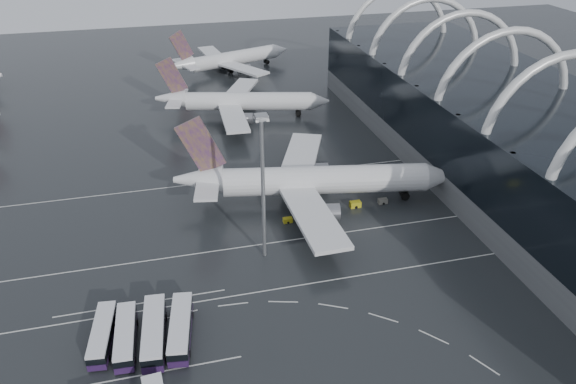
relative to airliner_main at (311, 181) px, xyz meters
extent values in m
plane|color=black|center=(-12.97, -25.53, -5.15)|extent=(420.00, 420.00, 0.00)
cube|color=#595C5E|center=(49.03, -5.53, -2.15)|extent=(42.00, 160.00, 6.00)
cube|color=black|center=(49.03, -5.53, 7.85)|extent=(42.00, 160.00, 14.00)
torus|color=silver|center=(45.03, -16.53, 12.85)|extent=(33.80, 1.80, 33.80)
torus|color=silver|center=(45.03, 2.47, 12.85)|extent=(33.80, 1.80, 33.80)
torus|color=silver|center=(45.03, 21.47, 12.85)|extent=(33.80, 1.80, 33.80)
torus|color=silver|center=(45.03, 40.47, 12.85)|extent=(33.80, 1.80, 33.80)
torus|color=silver|center=(45.03, 59.47, 12.85)|extent=(33.80, 1.80, 33.80)
cube|color=beige|center=(-12.97, -27.53, -5.15)|extent=(120.00, 0.25, 0.01)
cube|color=beige|center=(-12.97, -13.53, -5.15)|extent=(120.00, 0.25, 0.01)
cube|color=beige|center=(-12.97, 14.47, -5.15)|extent=(120.00, 0.25, 0.01)
cube|color=beige|center=(-36.97, -41.53, -5.15)|extent=(28.00, 0.25, 0.01)
cube|color=beige|center=(-36.97, -25.53, -5.15)|extent=(28.00, 0.25, 0.01)
cylinder|color=silver|center=(3.04, -0.58, 0.19)|extent=(44.08, 14.17, 6.07)
cone|color=silver|center=(27.60, -5.27, 0.19)|extent=(7.31, 7.14, 6.07)
cone|color=silver|center=(-23.57, 4.50, 1.24)|extent=(11.42, 7.93, 6.07)
cube|color=#3E196B|center=(-22.54, 4.31, 8.98)|extent=(10.02, 2.51, 12.87)
cube|color=silver|center=(-21.51, 4.11, 1.24)|extent=(8.16, 19.39, 0.52)
cube|color=silver|center=(-3.53, -12.65, -0.44)|extent=(7.87, 26.32, 0.84)
cube|color=silver|center=(1.38, 13.06, -0.44)|extent=(16.90, 26.97, 0.84)
cylinder|color=slate|center=(0.25, -9.64, -2.32)|extent=(6.32, 4.58, 3.56)
cylinder|color=slate|center=(3.78, 8.87, -2.32)|extent=(6.32, 4.58, 3.56)
cube|color=black|center=(-1.07, 0.20, -4.00)|extent=(13.60, 8.94, 2.30)
cylinder|color=silver|center=(-3.23, 54.13, -0.50)|extent=(36.96, 14.17, 5.29)
cone|color=silver|center=(17.25, 48.94, -0.50)|extent=(6.61, 6.48, 5.29)
cone|color=silver|center=(-25.48, 59.78, 0.41)|extent=(10.14, 7.37, 5.29)
cube|color=#3E196B|center=(-24.60, 59.55, 7.17)|extent=(8.65, 2.69, 11.22)
cube|color=silver|center=(-23.72, 59.33, 0.41)|extent=(8.02, 16.93, 0.46)
cube|color=silver|center=(-9.57, 43.98, -1.04)|extent=(7.27, 23.04, 0.73)
cube|color=silver|center=(-3.97, 66.09, -1.04)|extent=(15.81, 23.28, 0.73)
cylinder|color=slate|center=(-6.14, 46.40, -2.69)|extent=(5.63, 4.24, 3.10)
cylinder|color=slate|center=(-2.10, 62.32, -2.69)|extent=(5.63, 4.24, 3.10)
cube|color=black|center=(-6.77, 55.03, -4.15)|extent=(12.05, 8.35, 2.01)
cylinder|color=silver|center=(0.81, 101.75, -0.63)|extent=(34.19, 16.40, 5.14)
cone|color=silver|center=(19.55, 108.42, -0.63)|extent=(6.74, 6.63, 5.14)
cone|color=silver|center=(-19.60, 94.48, 0.26)|extent=(10.08, 7.82, 5.14)
cube|color=#3E196B|center=(-18.76, 94.78, 6.82)|extent=(8.22, 3.37, 10.90)
cube|color=silver|center=(-17.93, 95.08, 0.26)|extent=(9.11, 16.37, 0.44)
cube|color=silver|center=(1.19, 90.12, -1.16)|extent=(16.90, 22.13, 0.71)
cube|color=silver|center=(-6.25, 111.00, -1.16)|extent=(9.08, 22.79, 0.71)
cylinder|color=slate|center=(2.65, 93.94, -2.76)|extent=(5.60, 4.47, 3.01)
cylinder|color=slate|center=(-2.70, 108.97, -2.76)|extent=(5.60, 4.47, 3.01)
cube|color=black|center=(-2.53, 100.56, -4.18)|extent=(11.92, 8.91, 1.95)
cube|color=#2A123A|center=(-42.70, -33.45, -4.31)|extent=(4.13, 12.41, 1.03)
cube|color=black|center=(-42.70, -33.45, -3.18)|extent=(4.15, 12.17, 1.22)
cube|color=silver|center=(-42.70, -33.45, -2.37)|extent=(4.13, 12.41, 0.42)
cylinder|color=black|center=(-41.87, -37.47, -4.68)|extent=(0.44, 0.97, 0.94)
cylinder|color=black|center=(-44.46, -37.16, -4.68)|extent=(0.44, 0.97, 0.94)
cylinder|color=black|center=(-40.95, -29.73, -4.68)|extent=(0.44, 0.97, 0.94)
cylinder|color=black|center=(-43.54, -29.43, -4.68)|extent=(0.44, 0.97, 0.94)
cube|color=#2A123A|center=(-39.31, -34.74, -4.28)|extent=(3.43, 12.66, 1.06)
cube|color=black|center=(-39.31, -34.74, -3.13)|extent=(3.47, 12.41, 1.25)
cube|color=silver|center=(-39.31, -34.74, -2.28)|extent=(3.43, 12.66, 0.43)
cylinder|color=black|center=(-38.17, -38.81, -4.67)|extent=(0.39, 0.98, 0.96)
cylinder|color=black|center=(-40.85, -38.68, -4.67)|extent=(0.39, 0.98, 0.96)
cylinder|color=black|center=(-37.77, -30.80, -4.67)|extent=(0.39, 0.98, 0.96)
cylinder|color=black|center=(-40.45, -30.67, -4.67)|extent=(0.39, 0.98, 0.96)
cube|color=#2A123A|center=(-35.12, -35.10, -4.19)|extent=(4.27, 14.16, 1.18)
cube|color=black|center=(-35.12, -35.10, -2.90)|extent=(4.31, 13.89, 1.39)
cube|color=silver|center=(-35.12, -35.10, -1.96)|extent=(4.27, 14.16, 0.48)
cylinder|color=black|center=(-34.01, -39.68, -4.61)|extent=(0.46, 1.10, 1.07)
cylinder|color=black|center=(-36.99, -39.43, -4.61)|extent=(0.46, 1.10, 1.07)
cylinder|color=black|center=(-33.26, -30.78, -4.61)|extent=(0.46, 1.10, 1.07)
cylinder|color=black|center=(-36.24, -30.53, -4.61)|extent=(0.46, 1.10, 1.07)
cube|color=#2A123A|center=(-31.14, -35.19, -4.22)|extent=(4.98, 13.69, 1.13)
cube|color=black|center=(-31.14, -35.19, -2.99)|extent=(5.00, 13.43, 1.34)
cube|color=silver|center=(-31.14, -35.19, -2.09)|extent=(4.98, 13.69, 0.46)
cylinder|color=black|center=(-30.37, -39.65, -4.64)|extent=(0.51, 1.07, 1.03)
cylinder|color=black|center=(-33.21, -39.21, -4.64)|extent=(0.51, 1.07, 1.03)
cylinder|color=black|center=(-29.08, -31.18, -4.64)|extent=(0.51, 1.07, 1.03)
cylinder|color=black|center=(-31.91, -30.74, -4.64)|extent=(0.51, 1.07, 1.03)
cylinder|color=gray|center=(-14.06, -17.08, 8.51)|extent=(0.68, 0.68, 27.33)
cube|color=gray|center=(-14.06, -17.08, 22.47)|extent=(2.15, 2.15, 0.78)
cube|color=silver|center=(-14.06, -17.08, 22.18)|extent=(1.95, 1.95, 0.39)
cube|color=#ADA217|center=(8.71, -4.54, -4.51)|extent=(2.35, 1.39, 1.28)
cube|color=slate|center=(10.30, 3.74, -4.61)|extent=(1.98, 1.17, 1.08)
cube|color=#ADA217|center=(-6.98, -6.95, -4.64)|extent=(1.88, 1.11, 1.03)
cube|color=slate|center=(15.07, -4.58, -4.61)|extent=(2.00, 1.18, 1.09)
cube|color=#ADA217|center=(7.44, 7.45, -4.56)|extent=(2.17, 1.28, 1.18)
camera|label=1|loc=(-31.39, -102.12, 56.32)|focal=35.00mm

